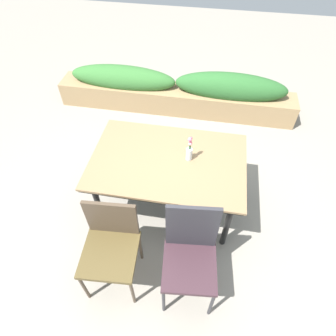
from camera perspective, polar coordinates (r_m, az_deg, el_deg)
ground_plane at (r=3.33m, az=-0.85°, el=-7.34°), size 12.00×12.00×0.00m
dining_table at (r=2.83m, az=-0.00°, el=0.67°), size 1.49×0.98×0.72m
chair_near_right at (r=2.42m, az=4.41°, el=-16.04°), size 0.47×0.47×1.03m
chair_near_left at (r=2.55m, az=-11.16°, el=-14.19°), size 0.49×0.49×0.90m
flower_vase at (r=2.73m, az=4.21°, el=3.35°), size 0.06×0.06×0.28m
planter_box at (r=4.42m, az=1.70°, el=14.75°), size 3.48×0.42×0.67m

